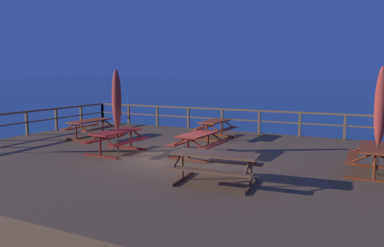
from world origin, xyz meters
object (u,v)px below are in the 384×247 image
picnic_table_front_right (198,140)px  patio_umbrella_tall_mid_left (117,100)px  picnic_table_back_left (375,154)px  picnic_table_mid_centre (90,125)px  picnic_table_front_left (215,161)px  picnic_table_mid_left (116,137)px  patio_umbrella_tall_back_left (381,106)px  picnic_table_mid_right (215,126)px

picnic_table_front_right → patio_umbrella_tall_mid_left: patio_umbrella_tall_mid_left is taller
picnic_table_back_left → picnic_table_mid_centre: size_ratio=0.98×
picnic_table_front_right → patio_umbrella_tall_mid_left: 3.15m
picnic_table_front_left → picnic_table_mid_left: same height
picnic_table_back_left → patio_umbrella_tall_back_left: 1.31m
picnic_table_back_left → picnic_table_front_right: same height
picnic_table_front_right → picnic_table_mid_right: (-0.88, 3.42, -0.00)m
picnic_table_mid_right → patio_umbrella_tall_back_left: patio_umbrella_tall_back_left is taller
picnic_table_front_left → picnic_table_mid_centre: size_ratio=1.12×
picnic_table_front_left → patio_umbrella_tall_back_left: 4.68m
picnic_table_mid_right → picnic_table_front_left: bearing=-66.6°
picnic_table_front_left → picnic_table_mid_centre: same height
picnic_table_front_right → picnic_table_mid_right: same height
picnic_table_back_left → patio_umbrella_tall_mid_left: patio_umbrella_tall_mid_left is taller
picnic_table_front_right → patio_umbrella_tall_back_left: 5.51m
picnic_table_front_left → picnic_table_front_right: size_ratio=1.22×
picnic_table_back_left → picnic_table_mid_centre: bearing=174.4°
picnic_table_mid_left → picnic_table_back_left: bearing=6.3°
picnic_table_mid_right → patio_umbrella_tall_mid_left: size_ratio=0.62×
picnic_table_mid_centre → picnic_table_front_right: 5.88m
picnic_table_front_left → patio_umbrella_tall_back_left: (3.61, 2.68, 1.30)m
picnic_table_mid_centre → picnic_table_front_left: bearing=-27.1°
picnic_table_mid_centre → patio_umbrella_tall_back_left: 11.25m
picnic_table_front_left → patio_umbrella_tall_mid_left: bearing=156.9°
picnic_table_front_right → patio_umbrella_tall_back_left: (5.35, 0.03, 1.31)m
picnic_table_front_left → picnic_table_mid_left: (-4.53, 1.86, -0.00)m
picnic_table_front_left → picnic_table_front_right: 3.17m
picnic_table_front_left → picnic_table_back_left: bearing=37.8°
picnic_table_back_left → picnic_table_mid_right: same height
patio_umbrella_tall_back_left → patio_umbrella_tall_mid_left: bearing=-174.7°
patio_umbrella_tall_mid_left → patio_umbrella_tall_back_left: 8.16m
picnic_table_mid_left → picnic_table_front_right: size_ratio=1.09×
picnic_table_mid_centre → patio_umbrella_tall_back_left: patio_umbrella_tall_back_left is taller
picnic_table_mid_left → picnic_table_mid_right: size_ratio=1.13×
picnic_table_mid_right → patio_umbrella_tall_back_left: (6.23, -3.40, 1.32)m
picnic_table_front_right → patio_umbrella_tall_mid_left: size_ratio=0.64×
picnic_table_front_right → picnic_table_mid_right: size_ratio=1.03×
picnic_table_mid_left → patio_umbrella_tall_mid_left: (0.01, 0.07, 1.27)m
picnic_table_front_left → picnic_table_back_left: 4.49m
picnic_table_mid_right → patio_umbrella_tall_mid_left: (-1.90, -4.15, 1.28)m
picnic_table_mid_left → picnic_table_front_right: 2.90m
picnic_table_front_left → patio_umbrella_tall_mid_left: 5.08m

